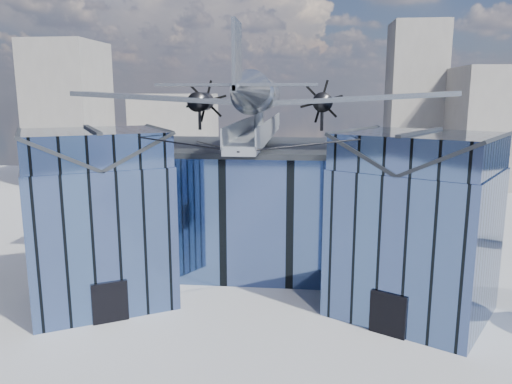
# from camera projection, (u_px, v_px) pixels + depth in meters

# --- Properties ---
(ground_plane) EXTENTS (120.00, 120.00, 0.00)m
(ground_plane) POSITION_uv_depth(u_px,v_px,m) (253.00, 298.00, 34.84)
(ground_plane) COLOR gray
(museum) EXTENTS (32.88, 24.50, 17.60)m
(museum) POSITION_uv_depth(u_px,v_px,m) (261.00, 203.00, 39.44)
(museum) COLOR #445B8B
(museum) RESTS_ON ground
(bg_towers) EXTENTS (77.00, 24.50, 26.00)m
(bg_towers) POSITION_uv_depth(u_px,v_px,m) (295.00, 118.00, 82.01)
(bg_towers) COLOR gray
(bg_towers) RESTS_ON ground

